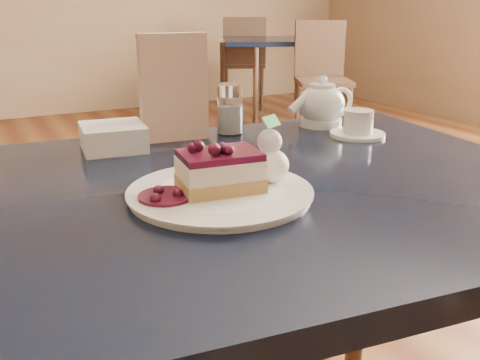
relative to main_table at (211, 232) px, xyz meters
name	(u,v)px	position (x,y,z in m)	size (l,w,h in m)	color
main_table	(211,232)	(0.00, 0.00, 0.00)	(1.39, 1.01, 0.81)	black
dessert_plate	(220,193)	(-0.01, -0.05, 0.09)	(0.30, 0.30, 0.01)	white
cheesecake_slice	(220,171)	(-0.01, -0.05, 0.13)	(0.14, 0.11, 0.06)	tan
whipped_cream	(269,165)	(0.09, -0.05, 0.13)	(0.07, 0.07, 0.06)	white
berry_sauce	(166,196)	(-0.10, -0.05, 0.10)	(0.09, 0.09, 0.01)	#4A1329
tea_set	(328,109)	(0.45, 0.27, 0.13)	(0.19, 0.25, 0.11)	white
menu_card	(174,88)	(0.07, 0.33, 0.20)	(0.15, 0.03, 0.24)	#F4E8CE
sugar_shaker	(230,109)	(0.20, 0.33, 0.15)	(0.06, 0.06, 0.12)	white
napkin_stack	(113,137)	(-0.08, 0.32, 0.11)	(0.13, 0.13, 0.05)	white
bg_table_far_right	(278,113)	(2.35, 3.59, -0.65)	(1.28, 1.88, 1.25)	black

